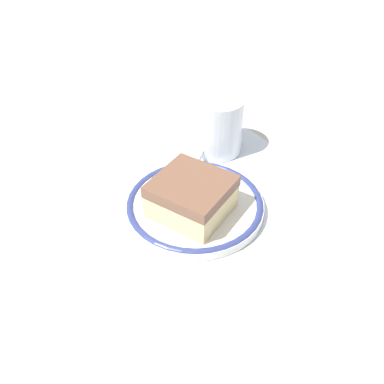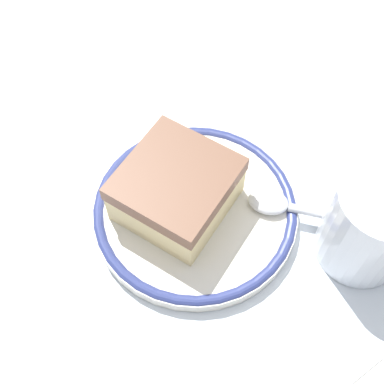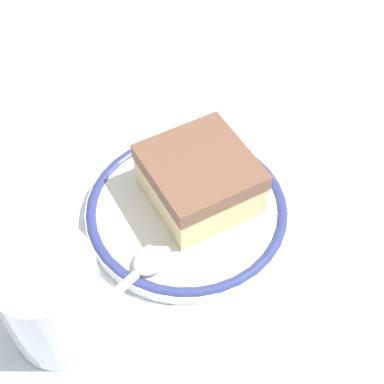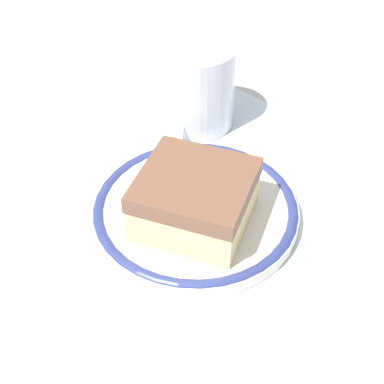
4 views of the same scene
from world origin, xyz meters
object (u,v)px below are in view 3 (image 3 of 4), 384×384
Objects in this scene: cake_slice at (200,179)px; spoon at (132,278)px; cup at (54,302)px; plate at (192,209)px.

cake_slice reaches higher than spoon.
cake_slice is 0.16m from cup.
cup is at bearing -49.64° from plate.
spoon is (0.07, -0.05, 0.01)m from plate.
plate is 0.03m from cake_slice.
cup reaches higher than spoon.
spoon is 1.27× the size of cup.
spoon reaches higher than plate.
plate is 2.07× the size of cup.
spoon is at bearing 115.19° from cup.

